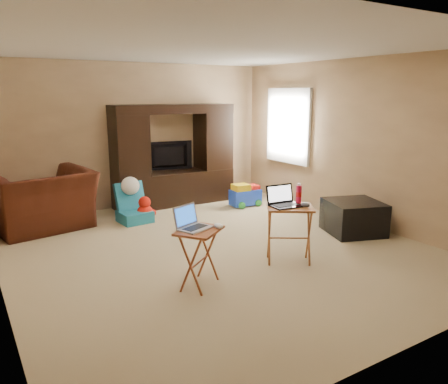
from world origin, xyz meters
TOP-DOWN VIEW (x-y plane):
  - floor at (0.00, 0.00)m, footprint 5.50×5.50m
  - ceiling at (0.00, 0.00)m, footprint 5.50×5.50m
  - wall_back at (0.00, 2.75)m, footprint 5.00×0.00m
  - wall_front at (0.00, -2.75)m, footprint 5.00×0.00m
  - wall_right at (2.50, 0.00)m, footprint 0.00×5.50m
  - window_pane at (2.48, 1.55)m, footprint 0.00×1.20m
  - window_frame at (2.46, 1.55)m, footprint 0.06×1.14m
  - entertainment_center at (0.59, 2.45)m, footprint 2.20×0.58m
  - television at (0.59, 2.63)m, footprint 0.92×0.26m
  - recliner at (-1.73, 2.11)m, footprint 1.52×1.38m
  - child_rocker at (-0.45, 1.73)m, footprint 0.51×0.57m
  - plush_toy at (-0.29, 1.69)m, footprint 0.36×0.30m
  - push_toy at (1.61, 1.66)m, footprint 0.58×0.44m
  - ottoman at (2.04, -0.46)m, footprint 0.93×0.93m
  - tray_table_left at (-0.71, -0.86)m, footprint 0.61×0.59m
  - tray_table_right at (0.52, -0.83)m, footprint 0.67×0.64m
  - laptop_left at (-0.74, -0.83)m, footprint 0.40×0.37m
  - laptop_right at (0.48, -0.81)m, footprint 0.39×0.33m
  - mouse_left at (-0.52, -0.93)m, footprint 0.09×0.13m
  - mouse_right at (0.65, -0.95)m, footprint 0.11×0.15m
  - water_bottle at (0.72, -0.75)m, footprint 0.07×0.07m

SIDE VIEW (x-z plane):
  - floor at x=0.00m, z-range 0.00..0.00m
  - plush_toy at x=-0.29m, z-range 0.00..0.40m
  - push_toy at x=1.61m, z-range 0.00..0.41m
  - ottoman at x=2.04m, z-range 0.00..0.47m
  - tray_table_left at x=-0.71m, z-range 0.00..0.62m
  - child_rocker at x=-0.45m, z-range 0.00..0.62m
  - tray_table_right at x=0.52m, z-range 0.00..0.69m
  - recliner at x=-1.73m, z-range 0.00..0.88m
  - mouse_left at x=-0.52m, z-range 0.62..0.67m
  - mouse_right at x=0.65m, z-range 0.69..0.75m
  - laptop_left at x=-0.74m, z-range 0.62..0.86m
  - water_bottle at x=0.72m, z-range 0.69..0.90m
  - laptop_right at x=0.48m, z-range 0.69..0.93m
  - television at x=0.59m, z-range 0.60..1.12m
  - entertainment_center at x=0.59m, z-range 0.00..1.79m
  - wall_back at x=0.00m, z-range -1.25..3.75m
  - wall_front at x=0.00m, z-range -1.25..3.75m
  - wall_right at x=2.50m, z-range -1.50..4.00m
  - window_pane at x=2.48m, z-range 0.80..2.00m
  - window_frame at x=2.46m, z-range 0.73..2.07m
  - ceiling at x=0.00m, z-range 2.50..2.50m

